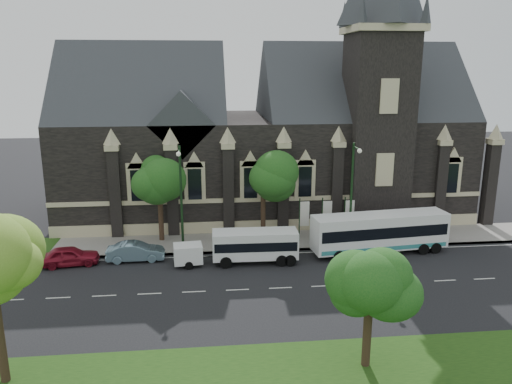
{
  "coord_description": "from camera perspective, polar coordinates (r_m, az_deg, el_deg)",
  "views": [
    {
      "loc": [
        -1.93,
        -31.39,
        14.94
      ],
      "look_at": [
        1.9,
        6.0,
        5.43
      ],
      "focal_mm": 34.68,
      "sensor_mm": 36.0,
      "label": 1
    }
  ],
  "objects": [
    {
      "name": "tour_coach",
      "position": [
        41.99,
        14.1,
        -4.47
      ],
      "size": [
        11.49,
        3.66,
        3.3
      ],
      "rotation": [
        0.0,
        0.0,
        0.11
      ],
      "color": "white",
      "rests_on": "ground"
    },
    {
      "name": "sidewalk",
      "position": [
        43.55,
        -2.97,
        -5.77
      ],
      "size": [
        80.0,
        5.0,
        0.15
      ],
      "primitive_type": "cube",
      "color": "gray",
      "rests_on": "ground"
    },
    {
      "name": "sedan",
      "position": [
        40.59,
        -13.71,
        -6.69
      ],
      "size": [
        4.56,
        1.69,
        1.49
      ],
      "primitive_type": "imported",
      "rotation": [
        0.0,
        0.0,
        1.6
      ],
      "color": "#7090A2",
      "rests_on": "ground"
    },
    {
      "name": "tree_park_east",
      "position": [
        25.67,
        13.3,
        -9.9
      ],
      "size": [
        3.4,
        3.4,
        6.28
      ],
      "color": "black",
      "rests_on": "ground"
    },
    {
      "name": "street_lamp_near",
      "position": [
        41.47,
        11.05,
        0.23
      ],
      "size": [
        0.36,
        1.88,
        9.0
      ],
      "color": "black",
      "rests_on": "ground"
    },
    {
      "name": "tree_walk_right",
      "position": [
        43.38,
        1.09,
        2.06
      ],
      "size": [
        4.08,
        4.08,
        7.8
      ],
      "color": "black",
      "rests_on": "ground"
    },
    {
      "name": "banner_flag_center",
      "position": [
        43.51,
        8.0,
        -2.71
      ],
      "size": [
        0.9,
        0.1,
        4.0
      ],
      "color": "black",
      "rests_on": "ground"
    },
    {
      "name": "ground",
      "position": [
        34.82,
        -2.14,
        -11.22
      ],
      "size": [
        160.0,
        160.0,
        0.0
      ],
      "primitive_type": "plane",
      "color": "black",
      "rests_on": "ground"
    },
    {
      "name": "car_far_red",
      "position": [
        41.17,
        -20.71,
        -6.92
      ],
      "size": [
        4.62,
        2.35,
        1.51
      ],
      "primitive_type": "imported",
      "rotation": [
        0.0,
        0.0,
        1.7
      ],
      "color": "maroon",
      "rests_on": "ground"
    },
    {
      "name": "banner_flag_left",
      "position": [
        43.09,
        5.41,
        -2.8
      ],
      "size": [
        0.9,
        0.1,
        4.0
      ],
      "color": "black",
      "rests_on": "ground"
    },
    {
      "name": "street_lamp_mid",
      "position": [
        39.77,
        -8.65,
        -0.27
      ],
      "size": [
        0.36,
        1.88,
        9.0
      ],
      "color": "black",
      "rests_on": "ground"
    },
    {
      "name": "box_trailer",
      "position": [
        38.79,
        -7.85,
        -7.07
      ],
      "size": [
        3.21,
        1.89,
        1.68
      ],
      "rotation": [
        0.0,
        0.0,
        0.1
      ],
      "color": "white",
      "rests_on": "ground"
    },
    {
      "name": "museum",
      "position": [
        51.11,
        2.14,
        6.58
      ],
      "size": [
        40.0,
        17.7,
        29.9
      ],
      "color": "black",
      "rests_on": "ground"
    },
    {
      "name": "tree_walk_left",
      "position": [
        43.26,
        -10.84,
        1.66
      ],
      "size": [
        3.91,
        3.91,
        7.64
      ],
      "color": "black",
      "rests_on": "ground"
    },
    {
      "name": "shuttle_bus",
      "position": [
        38.87,
        -0.07,
        -6.04
      ],
      "size": [
        6.67,
        2.47,
        2.56
      ],
      "rotation": [
        0.0,
        0.0,
        -0.02
      ],
      "color": "white",
      "rests_on": "ground"
    },
    {
      "name": "banner_flag_right",
      "position": [
        44.03,
        10.53,
        -2.61
      ],
      "size": [
        0.9,
        0.1,
        4.0
      ],
      "color": "black",
      "rests_on": "ground"
    }
  ]
}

